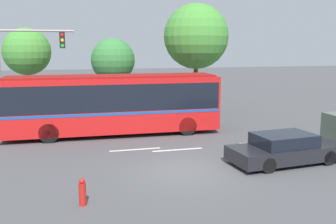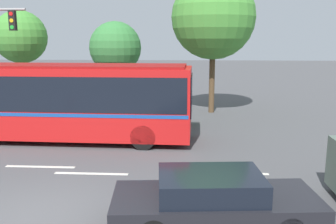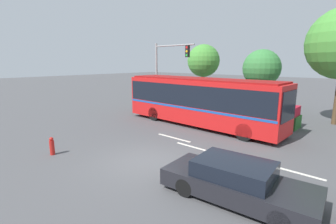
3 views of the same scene
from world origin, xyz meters
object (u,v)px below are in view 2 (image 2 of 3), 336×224
Objects in this scene: sedan_foreground at (214,201)px; street_tree_right at (213,17)px; city_bus at (56,98)px; street_tree_centre at (115,48)px; street_tree_left at (21,37)px.

street_tree_right reaches higher than sedan_foreground.
street_tree_right reaches higher than city_bus.
street_tree_right is (6.00, -1.51, 1.75)m from street_tree_centre.
sedan_foreground is at bearing -93.00° from street_tree_right.
city_bus is 2.13× the size of street_tree_centre.
street_tree_right is (0.71, 13.59, 4.92)m from sedan_foreground.
city_bus is at bearing -136.59° from street_tree_right.
city_bus is 1.46× the size of street_tree_right.
city_bus is at bearing 126.58° from sedan_foreground.
city_bus is 9.47m from sedan_foreground.
sedan_foreground is 19.10m from street_tree_left.
street_tree_left reaches higher than sedan_foreground.
street_tree_right is (6.96, 6.59, 3.66)m from city_bus.
street_tree_centre is (0.96, 8.10, 1.91)m from city_bus.
street_tree_centre is 6.43m from street_tree_right.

